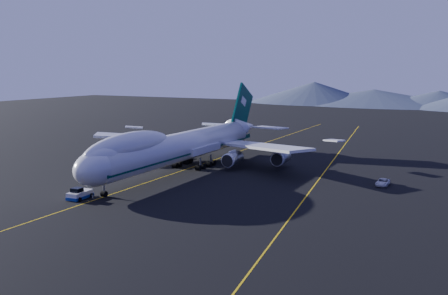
% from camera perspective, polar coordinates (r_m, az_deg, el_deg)
% --- Properties ---
extents(ground, '(500.00, 500.00, 0.00)m').
position_cam_1_polar(ground, '(114.81, -4.86, -2.67)').
color(ground, black).
rests_on(ground, ground).
extents(taxiway_line_main, '(0.25, 220.00, 0.01)m').
position_cam_1_polar(taxiway_line_main, '(114.81, -4.86, -2.66)').
color(taxiway_line_main, '#E0B60D').
rests_on(taxiway_line_main, ground).
extents(taxiway_line_side, '(28.08, 198.09, 0.01)m').
position_cam_1_polar(taxiway_line_side, '(111.67, 11.13, -3.13)').
color(taxiway_line_side, '#E0B60D').
rests_on(taxiway_line_side, ground).
extents(boeing_747, '(59.62, 72.43, 19.37)m').
position_cam_1_polar(boeing_747, '(113.82, -4.88, 0.20)').
color(boeing_747, silver).
rests_on(boeing_747, ground).
extents(pushback_tug, '(3.09, 5.04, 2.12)m').
position_cam_1_polar(pushback_tug, '(93.74, -16.14, -5.24)').
color(pushback_tug, silver).
rests_on(pushback_tug, ground).
extents(service_van, '(2.33, 4.91, 1.35)m').
position_cam_1_polar(service_van, '(104.93, 17.69, -3.80)').
color(service_van, silver).
rests_on(service_van, ground).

